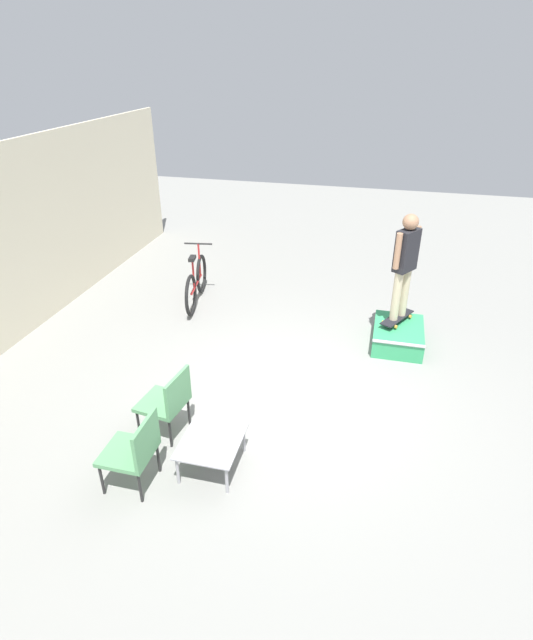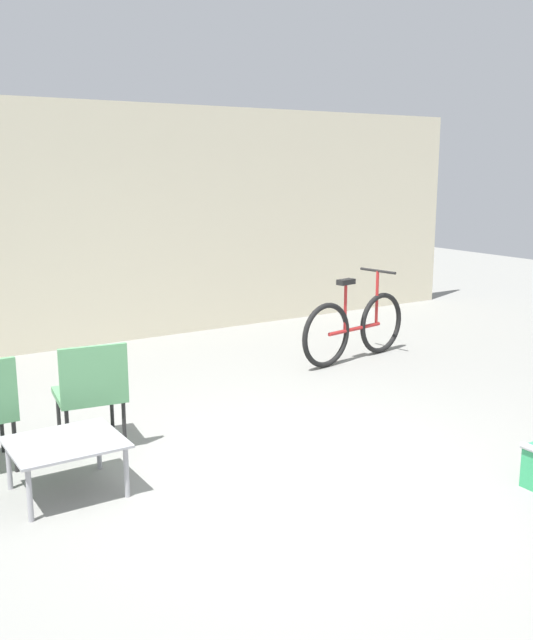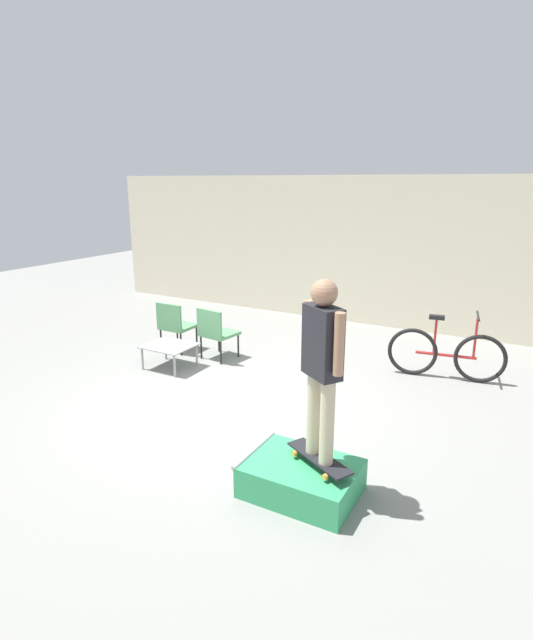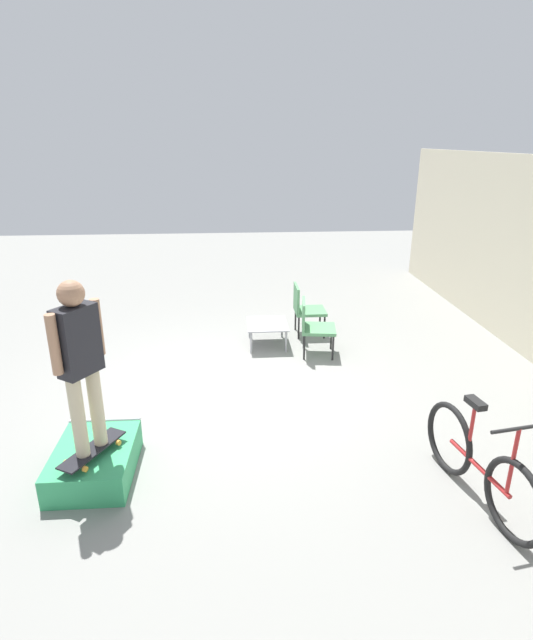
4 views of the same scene
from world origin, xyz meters
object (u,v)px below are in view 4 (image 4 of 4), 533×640
bicycle (479,465)px  person_skater (79,355)px  coffee_table (267,326)px  patio_chair_right (313,324)px  patio_chair_left (305,307)px  skate_ramp_box (95,461)px  skateboard_on_ramp (93,450)px

bicycle → person_skater: bearing=-107.2°
coffee_table → patio_chair_right: patio_chair_right is taller
patio_chair_left → bicycle: 4.45m
skate_ramp_box → coffee_table: (-3.25, 1.99, 0.18)m
person_skater → bicycle: (0.50, 3.61, -1.00)m
coffee_table → bicycle: 4.25m
person_skater → skateboard_on_ramp: bearing=33.4°
skate_ramp_box → person_skater: 1.25m
coffee_table → patio_chair_right: 0.82m
skate_ramp_box → coffee_table: bearing=148.5°
skate_ramp_box → patio_chair_left: (-3.68, 2.67, 0.34)m
patio_chair_left → bicycle: size_ratio=0.52×
coffee_table → patio_chair_left: patio_chair_left is taller
skate_ramp_box → person_skater: (0.16, 0.04, 1.24)m
skateboard_on_ramp → patio_chair_left: size_ratio=0.85×
skate_ramp_box → patio_chair_right: 3.91m
patio_chair_left → person_skater: bearing=145.8°
skateboard_on_ramp → bicycle: size_ratio=0.45×
skate_ramp_box → bicycle: (0.66, 3.66, 0.24)m
skateboard_on_ramp → person_skater: (-0.00, 0.00, 1.00)m
person_skater → patio_chair_right: person_skater is taller
coffee_table → bicycle: (3.91, 1.67, 0.05)m
person_skater → coffee_table: bearing=-176.3°
person_skater → patio_chair_right: size_ratio=1.91×
skate_ramp_box → coffee_table: 3.81m
bicycle → patio_chair_left: bearing=-176.6°
skate_ramp_box → patio_chair_right: patio_chair_right is taller
person_skater → bicycle: person_skater is taller
person_skater → coffee_table: person_skater is taller
coffee_table → patio_chair_left: 0.83m
skateboard_on_ramp → coffee_table: (-3.41, 1.94, -0.06)m
patio_chair_right → skate_ramp_box: bearing=144.3°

